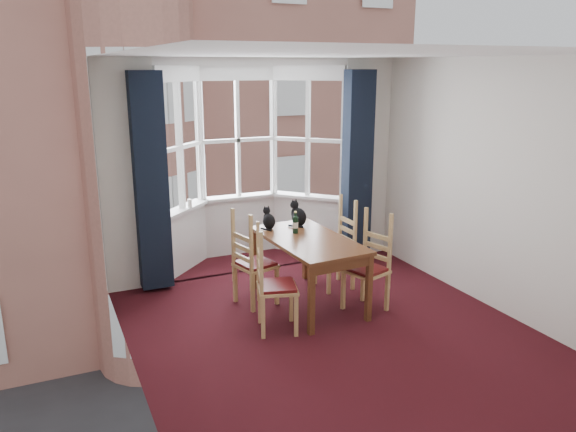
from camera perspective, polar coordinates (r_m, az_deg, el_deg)
floor at (r=5.90m, az=5.13°, el=-12.26°), size 4.50×4.50×0.00m
ceiling at (r=5.24m, az=5.87°, el=16.06°), size 4.50×4.50×0.00m
wall_left at (r=4.77m, az=-15.93°, el=-1.37°), size 0.00×4.50×4.50m
wall_right at (r=6.61m, az=20.77°, el=2.71°), size 0.00×4.50×4.50m
wall_near at (r=3.71m, az=22.96°, el=-6.72°), size 4.00×0.00×4.00m
wall_back_pier_left at (r=6.99m, az=-15.91°, el=3.75°), size 0.70×0.12×2.80m
wall_back_pier_right at (r=8.13m, az=7.80°, el=5.71°), size 0.70×0.12×2.80m
bay_window at (r=7.86m, az=-4.49°, el=5.49°), size 2.76×0.94×2.80m
curtain_left at (r=6.86m, az=-13.76°, el=3.26°), size 0.38×0.22×2.60m
curtain_right at (r=7.87m, az=7.05°, el=5.05°), size 0.38×0.22×2.60m
dining_table at (r=6.42m, az=2.07°, el=-3.05°), size 0.89×1.56×0.80m
chair_left_near at (r=5.86m, az=-1.98°, el=-7.33°), size 0.50×0.52×0.92m
chair_left_far at (r=6.46m, az=-3.98°, el=-5.16°), size 0.49×0.51×0.92m
chair_right_near at (r=6.45m, az=8.45°, el=-5.33°), size 0.51×0.52×0.92m
chair_right_far at (r=7.04m, az=5.37°, el=-3.46°), size 0.40×0.42×0.92m
cat_left at (r=6.74m, az=-1.98°, el=-0.42°), size 0.15×0.21×0.28m
cat_right at (r=6.87m, az=1.07°, el=0.05°), size 0.24×0.28×0.33m
wine_bottle at (r=6.56m, az=0.75°, el=-0.78°), size 0.07×0.07×0.26m
candle_tall at (r=7.58m, az=-9.94°, el=1.28°), size 0.06×0.06×0.11m
street at (r=37.90m, az=-19.59°, el=0.91°), size 80.00×80.00×0.00m
tenement_building at (r=18.77m, az=-16.49°, el=11.09°), size 18.40×7.80×15.20m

